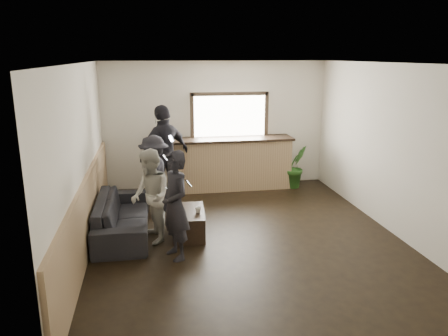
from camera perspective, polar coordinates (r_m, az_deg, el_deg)
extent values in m
cube|color=black|center=(7.37, 2.61, -8.80)|extent=(5.00, 6.00, 0.01)
cube|color=silver|center=(6.77, 2.89, 13.53)|extent=(5.00, 6.00, 0.01)
cube|color=beige|center=(9.83, -1.07, 5.66)|extent=(5.00, 0.01, 2.80)
cube|color=beige|center=(4.18, 11.75, -7.08)|extent=(5.00, 0.01, 2.80)
cube|color=beige|center=(6.85, -18.13, 1.00)|extent=(0.01, 6.00, 2.80)
cube|color=beige|center=(7.86, 20.85, 2.44)|extent=(0.01, 6.00, 2.80)
cube|color=tan|center=(7.08, -17.35, -5.68)|extent=(0.06, 5.90, 1.10)
cube|color=tan|center=(9.74, 0.99, 0.48)|extent=(2.60, 0.60, 1.10)
cube|color=black|center=(9.62, 1.01, 3.80)|extent=(2.70, 0.68, 0.05)
cube|color=white|center=(9.82, 0.71, 6.83)|extent=(1.60, 0.06, 0.90)
cube|color=#3F3326|center=(9.73, 0.75, 9.67)|extent=(1.72, 0.08, 0.08)
cube|color=#3F3326|center=(9.67, -4.19, 6.67)|extent=(0.08, 0.08, 1.06)
cube|color=#3F3326|center=(9.97, 5.52, 6.89)|extent=(0.08, 0.08, 1.06)
imported|color=black|center=(7.54, -13.10, -6.09)|extent=(0.85, 2.14, 0.62)
cube|color=black|center=(7.36, -4.63, -7.12)|extent=(0.59, 0.97, 0.42)
imported|color=silver|center=(7.45, -5.92, -4.80)|extent=(0.15, 0.15, 0.09)
imported|color=silver|center=(7.17, -3.41, -5.50)|extent=(0.13, 0.13, 0.10)
imported|color=#2D6623|center=(9.96, 9.32, 0.20)|extent=(0.64, 0.57, 0.96)
imported|color=black|center=(6.37, -6.40, -4.90)|extent=(0.57, 0.69, 1.62)
cube|color=black|center=(6.36, -4.68, -2.00)|extent=(0.11, 0.10, 0.12)
cube|color=white|center=(6.36, -4.68, -1.98)|extent=(0.09, 0.09, 0.11)
imported|color=#B4B0A2|center=(7.00, -9.57, -3.69)|extent=(0.73, 0.85, 1.51)
cube|color=black|center=(7.00, -7.89, -2.19)|extent=(0.11, 0.09, 0.12)
cube|color=white|center=(6.99, -7.88, -2.18)|extent=(0.09, 0.08, 0.11)
imported|color=black|center=(8.21, -9.08, -0.96)|extent=(0.72, 1.05, 1.50)
cube|color=black|center=(8.09, -7.64, 1.32)|extent=(0.10, 0.09, 0.12)
cube|color=white|center=(8.08, -7.64, 1.34)|extent=(0.09, 0.08, 0.11)
imported|color=black|center=(8.84, -7.75, 1.80)|extent=(1.23, 1.07, 1.98)
cube|color=black|center=(8.60, -6.93, 3.82)|extent=(0.11, 0.12, 0.12)
cube|color=white|center=(8.59, -6.93, 3.84)|extent=(0.10, 0.10, 0.11)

